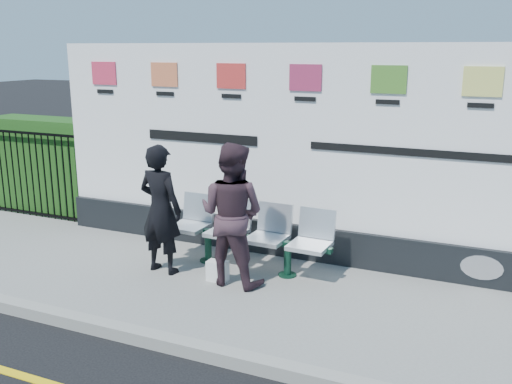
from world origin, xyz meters
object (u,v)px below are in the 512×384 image
at_px(billboard, 305,169).
at_px(woman_left, 161,209).
at_px(bench, 247,251).
at_px(woman_right, 232,214).

distance_m(billboard, woman_left, 2.07).
xyz_separation_m(billboard, woman_left, (-1.56, -1.29, -0.43)).
relative_size(bench, woman_left, 1.33).
bearing_deg(billboard, woman_right, -113.46).
xyz_separation_m(bench, woman_left, (-1.00, -0.54, 0.62)).
relative_size(billboard, woman_left, 4.60).
bearing_deg(woman_right, billboard, -110.72).
bearing_deg(billboard, woman_left, -140.52).
relative_size(billboard, woman_right, 4.40).
bearing_deg(woman_right, bench, -84.02).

